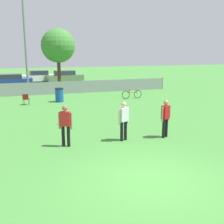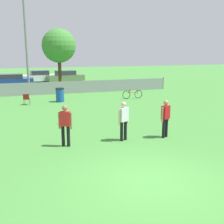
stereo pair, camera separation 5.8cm
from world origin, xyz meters
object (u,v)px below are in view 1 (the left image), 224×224
player_receiver_white (124,118)px  frisbee_disc (60,124)px  player_thrower_red (65,123)px  trash_bin (59,95)px  player_defender_red (165,116)px  bicycle_sideline (132,94)px  parked_car_blue (11,80)px  tree_near_pole (58,46)px  parked_car_white (39,77)px  parked_car_olive (65,77)px  light_pole (24,28)px  folding_chair_sideline (26,98)px

player_receiver_white → frisbee_disc: bearing=98.5°
player_thrower_red → trash_bin: bearing=109.6°
player_defender_red → bicycle_sideline: player_defender_red is taller
trash_bin → parked_car_blue: 11.71m
frisbee_disc → parked_car_blue: parked_car_blue is taller
tree_near_pole → parked_car_blue: 7.67m
tree_near_pole → parked_car_white: 9.25m
parked_car_blue → player_receiver_white: bearing=-76.6°
parked_car_white → parked_car_olive: (2.94, -1.29, 0.01)m
light_pole → player_receiver_white: light_pole is taller
tree_near_pole → trash_bin: 7.11m
bicycle_sideline → folding_chair_sideline: bearing=-179.7°
frisbee_disc → bicycle_sideline: bicycle_sideline is taller
player_thrower_red → player_receiver_white: size_ratio=1.00×
folding_chair_sideline → trash_bin: 2.46m
light_pole → trash_bin: size_ratio=9.37×
light_pole → player_thrower_red: bearing=-87.6°
frisbee_disc → parked_car_olive: bearing=79.4°
tree_near_pole → parked_car_blue: size_ratio=1.27×
bicycle_sideline → parked_car_olive: 13.92m
bicycle_sideline → trash_bin: size_ratio=1.63×
light_pole → tree_near_pole: size_ratio=1.68×
light_pole → parked_car_white: 10.61m
player_receiver_white → parked_car_olive: (1.55, 23.42, -0.26)m
frisbee_disc → folding_chair_sideline: (-1.40, 6.11, 0.44)m
light_pole → folding_chair_sideline: size_ratio=12.45×
player_receiver_white → parked_car_olive: bearing=64.4°
light_pole → tree_near_pole: 3.35m
folding_chair_sideline → bicycle_sideline: bearing=-165.4°
player_thrower_red → trash_bin: (1.31, 10.17, -0.44)m
folding_chair_sideline → parked_car_white: parked_car_white is taller
parked_car_white → parked_car_olive: bearing=-28.9°
parked_car_olive → trash_bin: bearing=-109.2°
player_thrower_red → frisbee_disc: bearing=112.2°
player_receiver_white → folding_chair_sideline: (-3.54, 9.77, -0.50)m
trash_bin → parked_car_white: parked_car_white is taller
light_pole → bicycle_sideline: 10.91m
bicycle_sideline → parked_car_white: size_ratio=0.41×
trash_bin → player_thrower_red: bearing=-97.3°
player_receiver_white → parked_car_white: (-1.38, 24.71, -0.28)m
light_pole → parked_car_white: light_pole is taller
tree_near_pole → frisbee_disc: (-1.96, -12.58, -4.17)m
player_defender_red → parked_car_white: (-3.26, 24.89, -0.28)m
player_thrower_red → parked_car_blue: (-2.17, 21.35, -0.30)m
frisbee_disc → parked_car_white: size_ratio=0.07×
player_thrower_red → tree_near_pole: bearing=109.0°
player_thrower_red → folding_chair_sideline: player_thrower_red is taller
tree_near_pole → parked_car_olive: (1.73, 7.18, -3.49)m
player_defender_red → parked_car_white: player_defender_red is taller
parked_car_white → player_receiver_white: bearing=-91.9°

